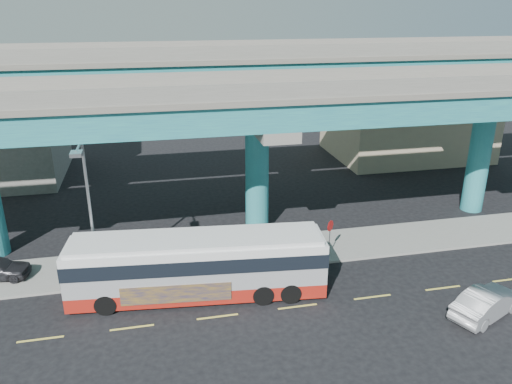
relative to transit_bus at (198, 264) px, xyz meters
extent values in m
plane|color=black|center=(4.64, -1.83, -1.80)|extent=(120.00, 120.00, 0.00)
cube|color=gray|center=(4.64, 3.67, -1.73)|extent=(70.00, 4.00, 0.15)
cube|color=#D8C64C|center=(-7.36, -2.13, -1.80)|extent=(2.00, 0.12, 0.01)
cube|color=#D8C64C|center=(-3.36, -2.13, -1.80)|extent=(2.00, 0.12, 0.01)
cube|color=#D8C64C|center=(0.64, -2.13, -1.80)|extent=(2.00, 0.12, 0.01)
cube|color=#D8C64C|center=(4.64, -2.13, -1.80)|extent=(2.00, 0.12, 0.01)
cube|color=#D8C64C|center=(8.64, -2.13, -1.80)|extent=(2.00, 0.12, 0.01)
cube|color=#D8C64C|center=(12.64, -2.13, -1.80)|extent=(2.00, 0.12, 0.01)
cube|color=#D8C64C|center=(16.64, -2.13, -1.80)|extent=(2.00, 0.12, 0.01)
cylinder|color=#205F7C|center=(4.64, 7.17, 1.90)|extent=(1.50, 1.50, 7.40)
cube|color=gray|center=(4.64, 7.17, 5.90)|extent=(2.00, 12.00, 0.60)
cube|color=gray|center=(4.64, 10.67, 6.80)|extent=(1.80, 5.00, 1.20)
cylinder|color=#205F7C|center=(20.64, 7.17, 1.90)|extent=(1.50, 1.50, 7.40)
cube|color=gray|center=(20.64, 7.17, 5.90)|extent=(2.00, 12.00, 0.60)
cube|color=gray|center=(20.64, 10.67, 6.80)|extent=(1.80, 5.00, 1.20)
cube|color=#205F7C|center=(4.64, 3.67, 6.90)|extent=(52.00, 5.00, 1.40)
cube|color=gray|center=(4.64, 3.67, 7.75)|extent=(52.00, 5.40, 0.30)
cube|color=gray|center=(4.64, 1.17, 8.30)|extent=(52.00, 0.25, 0.80)
cube|color=gray|center=(4.64, 6.17, 8.30)|extent=(52.00, 0.25, 0.80)
cube|color=#205F7C|center=(4.64, 10.67, 8.10)|extent=(52.00, 5.00, 1.40)
cube|color=gray|center=(4.64, 10.67, 8.95)|extent=(52.00, 5.40, 0.30)
cube|color=gray|center=(4.64, 8.17, 9.50)|extent=(52.00, 0.25, 0.80)
cube|color=gray|center=(4.64, 13.17, 9.50)|extent=(52.00, 0.25, 0.80)
cube|color=tan|center=(22.64, 21.17, 1.70)|extent=(14.00, 10.00, 7.00)
cube|color=black|center=(22.64, 16.07, 3.80)|extent=(12.00, 0.25, 1.20)
cube|color=#A31D13|center=(-0.02, 0.00, -1.22)|extent=(12.96, 4.02, 0.74)
cube|color=#B7B8BC|center=(-0.02, 0.00, -0.05)|extent=(12.96, 4.02, 1.59)
cube|color=black|center=(-0.02, 0.00, 0.48)|extent=(13.02, 4.08, 0.74)
cube|color=silver|center=(-0.02, 0.00, 1.06)|extent=(12.96, 4.02, 0.42)
cube|color=silver|center=(-0.02, 0.00, 1.38)|extent=(12.53, 3.73, 0.21)
cube|color=black|center=(6.34, -0.66, 0.32)|extent=(0.32, 2.45, 1.27)
cube|color=black|center=(-6.37, 0.67, 0.32)|extent=(0.32, 2.45, 1.27)
cube|color=#12154F|center=(-1.22, -1.26, -0.83)|extent=(5.29, 0.60, 0.96)
cylinder|color=black|center=(-4.58, -0.75, -1.27)|extent=(1.09, 0.43, 1.06)
cylinder|color=black|center=(-4.33, 1.68, -1.27)|extent=(1.09, 0.43, 1.06)
cylinder|color=black|center=(3.03, -1.54, -1.27)|extent=(1.09, 0.43, 1.06)
cylinder|color=black|center=(3.28, 0.89, -1.27)|extent=(1.09, 0.43, 1.06)
cylinder|color=black|center=(4.40, -1.69, -1.27)|extent=(1.09, 0.43, 1.06)
cylinder|color=black|center=(4.65, 0.74, -1.27)|extent=(1.09, 0.43, 1.06)
imported|color=#A7A6AB|center=(13.24, -4.76, -1.11)|extent=(4.65, 5.33, 1.39)
cylinder|color=gray|center=(-5.11, 2.17, 2.35)|extent=(0.16, 0.16, 8.01)
cylinder|color=gray|center=(-5.11, 1.09, 6.13)|extent=(0.12, 2.16, 0.12)
cube|color=gray|center=(-5.11, 0.00, 6.08)|extent=(0.50, 0.70, 0.18)
cylinder|color=gray|center=(7.91, 2.37, -0.67)|extent=(0.06, 0.06, 1.97)
cylinder|color=#B20A0A|center=(7.91, 2.34, 0.27)|extent=(0.53, 0.47, 0.68)
camera|label=1|loc=(-1.90, -22.29, 12.28)|focal=35.00mm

